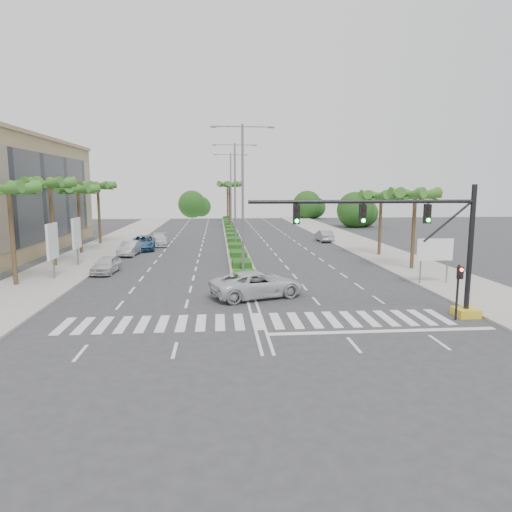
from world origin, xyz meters
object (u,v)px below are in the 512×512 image
Objects in this scene: car_parked_b at (130,248)px; car_parked_c at (143,243)px; car_crossing at (257,284)px; car_right at (324,236)px; car_parked_a at (106,265)px; car_parked_d at (159,240)px.

car_parked_c is at bearing 85.99° from car_parked_b.
car_crossing is 31.60m from car_right.
car_parked_b is at bearing 94.32° from car_parked_a.
car_right is at bearing 29.77° from car_parked_b.
car_parked_c is (0.71, 4.14, 0.05)m from car_parked_b.
car_right is (22.98, 10.28, 0.00)m from car_parked_b.
car_crossing is (11.63, -19.21, 0.11)m from car_parked_b.
car_parked_c reaches higher than car_parked_b.
car_crossing is (11.69, -9.21, 0.13)m from car_parked_a.
car_parked_b is 4.20m from car_parked_c.
car_right is (22.28, 6.15, -0.05)m from car_parked_c.
car_parked_d is 0.81× the size of car_crossing.
car_parked_c reaches higher than car_right.
car_crossing is at bearing -70.22° from car_parked_c.
car_crossing reaches higher than car_right.
car_right is at bearing 2.64° from car_parked_d.
car_parked_b is (0.06, 10.00, 0.02)m from car_parked_a.
car_parked_b is at bearing 11.91° from car_crossing.
car_parked_a is at bearing -98.40° from car_parked_c.
car_parked_b is 0.91× the size of car_parked_d.
car_parked_a reaches higher than car_parked_d.
car_right is at bearing -40.34° from car_crossing.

